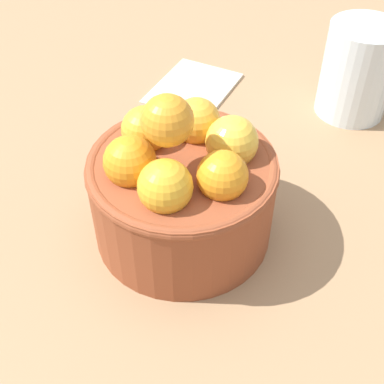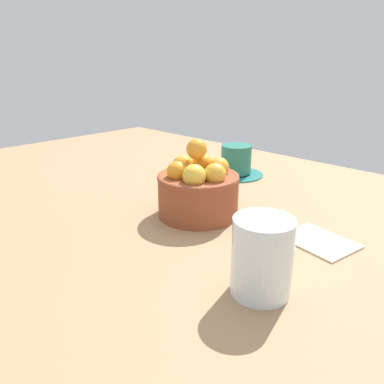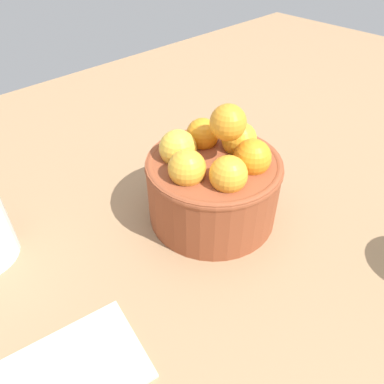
# 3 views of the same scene
# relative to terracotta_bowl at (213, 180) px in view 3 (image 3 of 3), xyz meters

# --- Properties ---
(ground_plane) EXTENTS (1.58, 0.97, 0.03)m
(ground_plane) POSITION_rel_terracotta_bowl_xyz_m (0.00, -0.00, -0.07)
(ground_plane) COLOR #997551
(terracotta_bowl) EXTENTS (0.14, 0.14, 0.13)m
(terracotta_bowl) POSITION_rel_terracotta_bowl_xyz_m (0.00, 0.00, 0.00)
(terracotta_bowl) COLOR brown
(terracotta_bowl) RESTS_ON ground_plane
(folded_napkin) EXTENTS (0.11, 0.10, 0.01)m
(folded_napkin) POSITION_rel_terracotta_bowl_xyz_m (0.20, 0.05, -0.05)
(folded_napkin) COLOR beige
(folded_napkin) RESTS_ON ground_plane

